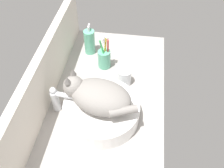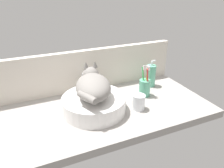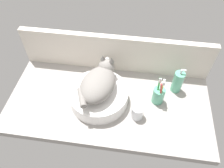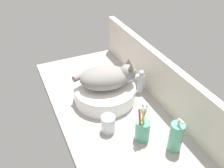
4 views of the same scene
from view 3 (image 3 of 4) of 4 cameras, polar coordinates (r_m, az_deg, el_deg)
The scene contains 8 objects.
ground_plane at distance 124.56cm, azimuth -0.85°, elevation -4.79°, with size 112.20×55.08×4.00cm, color #9E9993.
backsplash_panel at distance 130.76cm, azimuth 0.80°, elevation 8.04°, with size 112.20×3.60×24.42cm, color silver.
sink_basin at distance 119.91cm, azimuth -3.51°, elevation -3.08°, with size 32.11×32.11×8.13cm, color white.
cat at distance 113.01cm, azimuth -3.50°, elevation 0.42°, with size 22.17×31.17×14.00cm.
faucet at distance 129.60cm, azimuth -1.30°, elevation 4.53°, with size 3.74×11.86×13.60cm.
soap_dispenser at distance 127.59cm, azimuth 16.78°, elevation 0.57°, with size 5.76×5.76×17.00cm.
toothbrush_cup at distance 120.93cm, azimuth 12.06°, elevation -2.84°, with size 6.42×6.42×18.68cm.
water_glass at distance 114.92cm, azimuth 6.63°, elevation -7.41°, with size 6.41×6.41×8.10cm.
Camera 3 is at (11.92, -70.32, 100.12)cm, focal length 35.00 mm.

